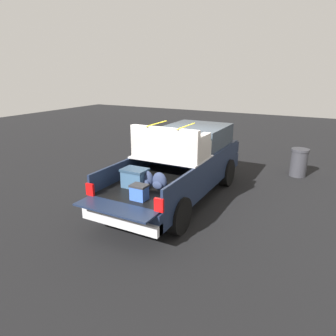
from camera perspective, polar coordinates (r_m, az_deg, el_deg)
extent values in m
plane|color=black|center=(8.95, 1.82, -5.71)|extent=(40.00, 40.00, 0.00)
cube|color=#162138|center=(8.72, 1.86, -1.90)|extent=(5.50, 1.92, 0.44)
cube|color=black|center=(7.64, -2.12, -2.84)|extent=(2.80, 1.80, 0.04)
cube|color=#162138|center=(8.05, -7.87, -0.19)|extent=(2.80, 0.06, 0.50)
cube|color=#162138|center=(7.17, 4.30, -2.33)|extent=(2.80, 0.06, 0.50)
cube|color=#162138|center=(8.72, 2.39, 1.34)|extent=(0.06, 1.80, 0.50)
cube|color=#162138|center=(6.36, -9.79, -7.43)|extent=(0.55, 1.80, 0.04)
cube|color=#B2B2B7|center=(8.13, 0.58, 2.14)|extent=(1.25, 1.92, 0.04)
cube|color=#162138|center=(9.76, 5.41, 3.04)|extent=(2.30, 1.92, 0.50)
cube|color=#2D3842|center=(9.55, 5.27, 6.10)|extent=(1.94, 1.76, 0.60)
cube|color=#162138|center=(11.00, 8.16, 4.26)|extent=(0.40, 1.82, 0.38)
cube|color=#B2B2B7|center=(6.62, -8.81, -9.61)|extent=(0.24, 1.92, 0.24)
cube|color=red|center=(7.01, -14.30, -3.90)|extent=(0.06, 0.20, 0.28)
cube|color=red|center=(6.03, -1.69, -6.92)|extent=(0.06, 0.20, 0.28)
cylinder|color=black|center=(10.64, 1.79, 0.59)|extent=(0.86, 0.30, 0.86)
cylinder|color=black|center=(10.02, 10.84, -0.80)|extent=(0.86, 0.30, 0.86)
cylinder|color=black|center=(7.85, -9.73, -5.98)|extent=(0.86, 0.30, 0.86)
cylinder|color=black|center=(6.99, 1.94, -8.79)|extent=(0.86, 0.30, 0.86)
cube|color=#335170|center=(7.31, -6.19, -2.04)|extent=(0.40, 0.55, 0.40)
cube|color=#23394E|center=(7.24, -6.24, -0.35)|extent=(0.44, 0.59, 0.05)
ellipsoid|color=#283351|center=(7.21, -3.86, -2.14)|extent=(0.20, 0.31, 0.43)
ellipsoid|color=#283351|center=(7.15, -4.31, -2.89)|extent=(0.09, 0.22, 0.19)
ellipsoid|color=#283351|center=(7.09, -1.57, -2.47)|extent=(0.20, 0.37, 0.43)
ellipsoid|color=#283351|center=(7.02, -2.01, -3.24)|extent=(0.09, 0.26, 0.19)
cube|color=#3359B2|center=(6.61, -5.37, -4.67)|extent=(0.26, 0.34, 0.30)
cube|color=#262628|center=(6.54, -5.41, -3.29)|extent=(0.28, 0.36, 0.04)
cube|color=#9E9993|center=(8.08, 0.59, 3.71)|extent=(0.94, 1.90, 0.42)
cube|color=#9E9993|center=(7.65, -0.77, 6.08)|extent=(0.16, 1.90, 0.40)
cube|color=#9E9993|center=(8.47, -4.37, 6.52)|extent=(0.70, 0.20, 0.22)
cube|color=#9E9993|center=(7.70, 6.39, 5.37)|extent=(0.70, 0.20, 0.22)
cube|color=yellow|center=(8.15, -2.08, 8.28)|extent=(1.04, 0.03, 0.02)
cube|color=yellow|center=(7.77, 3.42, 7.80)|extent=(1.04, 0.03, 0.02)
cylinder|color=#2D2D33|center=(11.66, 23.16, 0.76)|extent=(0.56, 0.56, 0.90)
cylinder|color=#2D2D33|center=(11.54, 23.45, 3.09)|extent=(0.60, 0.60, 0.08)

